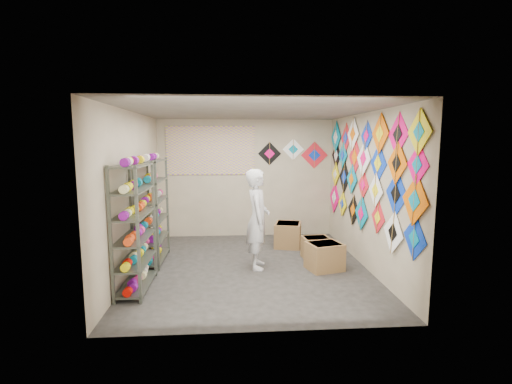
{
  "coord_description": "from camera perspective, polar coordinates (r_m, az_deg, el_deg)",
  "views": [
    {
      "loc": [
        -0.36,
        -6.3,
        2.21
      ],
      "look_at": [
        0.1,
        0.3,
        1.3
      ],
      "focal_mm": 26.0,
      "sensor_mm": 36.0,
      "label": 1
    }
  ],
  "objects": [
    {
      "name": "back_wall_kites",
      "position": [
        8.67,
        6.0,
        5.96
      ],
      "size": [
        1.64,
        0.02,
        0.7
      ],
      "color": "black",
      "rests_on": "room_walls"
    },
    {
      "name": "ground",
      "position": [
        6.68,
        -0.69,
        -11.47
      ],
      "size": [
        4.5,
        4.5,
        0.0
      ],
      "primitive_type": "plane",
      "color": "#282523"
    },
    {
      "name": "carton_b",
      "position": [
        7.2,
        9.19,
        -8.46
      ],
      "size": [
        0.52,
        0.44,
        0.41
      ],
      "primitive_type": "cube",
      "rotation": [
        0.0,
        0.0,
        0.07
      ],
      "color": "olive",
      "rests_on": "ground"
    },
    {
      "name": "kite_wall_display",
      "position": [
        6.76,
        16.28,
        2.9
      ],
      "size": [
        0.06,
        4.35,
        2.07
      ],
      "color": "#0A34C4",
      "rests_on": "room_walls"
    },
    {
      "name": "room_walls",
      "position": [
        6.33,
        -0.71,
        2.71
      ],
      "size": [
        4.5,
        4.5,
        4.5
      ],
      "color": "tan",
      "rests_on": "ground"
    },
    {
      "name": "poster",
      "position": [
        8.54,
        -6.99,
        6.36
      ],
      "size": [
        2.0,
        0.01,
        1.1
      ],
      "primitive_type": "cube",
      "color": "#8E53B5",
      "rests_on": "room_walls"
    },
    {
      "name": "carton_c",
      "position": [
        7.89,
        4.93,
        -6.57
      ],
      "size": [
        0.65,
        0.69,
        0.51
      ],
      "primitive_type": "cube",
      "rotation": [
        0.0,
        0.0,
        -0.24
      ],
      "color": "olive",
      "rests_on": "ground"
    },
    {
      "name": "string_spools",
      "position": [
        6.37,
        -16.82,
        -3.05
      ],
      "size": [
        0.12,
        2.36,
        0.12
      ],
      "color": "#EB2E84",
      "rests_on": "ground"
    },
    {
      "name": "shelf_rack_front",
      "position": [
        5.77,
        -18.2,
        -5.18
      ],
      "size": [
        0.4,
        1.1,
        1.9
      ],
      "primitive_type": "cube",
      "color": "#4C5147",
      "rests_on": "ground"
    },
    {
      "name": "shelf_rack_back",
      "position": [
        7.01,
        -15.63,
        -2.82
      ],
      "size": [
        0.4,
        1.1,
        1.9
      ],
      "primitive_type": "cube",
      "color": "#4C5147",
      "rests_on": "ground"
    },
    {
      "name": "carton_a",
      "position": [
        6.6,
        10.49,
        -9.7
      ],
      "size": [
        0.67,
        0.6,
        0.47
      ],
      "primitive_type": "cube",
      "rotation": [
        0.0,
        0.0,
        0.27
      ],
      "color": "olive",
      "rests_on": "ground"
    },
    {
      "name": "shopkeeper",
      "position": [
        6.45,
        0.24,
        -4.17
      ],
      "size": [
        0.69,
        0.5,
        1.74
      ],
      "primitive_type": "imported",
      "rotation": [
        0.0,
        0.0,
        1.5
      ],
      "color": "silver",
      "rests_on": "ground"
    }
  ]
}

